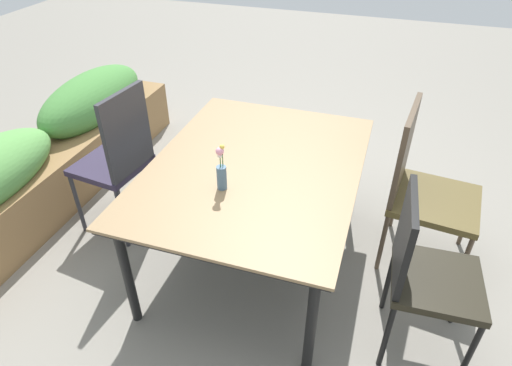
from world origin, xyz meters
The scene contains 7 objects.
ground_plane centered at (0.00, 0.00, 0.00)m, with size 12.00×12.00×0.00m, color gray.
dining_table centered at (-0.07, 0.00, 0.65)m, with size 1.50×1.14×0.71m.
chair_near_left centered at (-0.42, -0.94, 0.53)m, with size 0.43×0.43×0.92m.
chair_far_side centered at (-0.05, 0.92, 0.58)m, with size 0.45×0.45×1.02m.
chair_near_right centered at (0.27, -0.92, 0.55)m, with size 0.55×0.55×1.00m.
flower_vase centered at (-0.33, 0.10, 0.81)m, with size 0.05×0.05×0.25m.
planter_box centered at (0.13, 1.65, 0.34)m, with size 2.59×0.53×0.73m.
Camera 1 is at (-2.01, -0.63, 2.04)m, focal length 30.70 mm.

